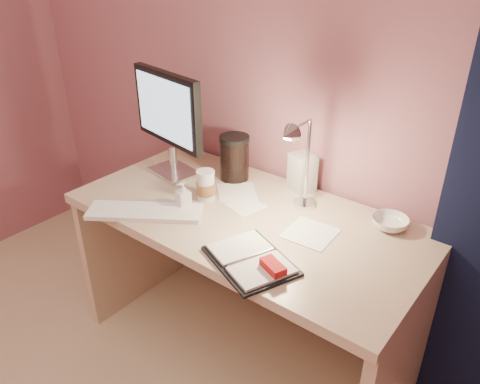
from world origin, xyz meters
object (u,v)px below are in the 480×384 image
Objects in this scene: desk at (256,252)px; dark_jar at (235,160)px; bowl at (390,223)px; coffee_cup at (206,186)px; monitor at (170,115)px; planner at (252,260)px; lotion_bottle at (183,195)px; desk_lamp at (294,158)px; product_box at (302,173)px; keyboard at (145,212)px.

dark_jar reaches higher than desk.
coffee_cup is at bearing -159.54° from bowl.
desk is 3.00× the size of monitor.
monitor is at bearing -152.26° from dark_jar.
planner is 0.48m from coffee_cup.
desk is at bearing -31.12° from dark_jar.
coffee_cup is at bearing 78.17° from lotion_bottle.
planner is 0.42m from desk_lamp.
desk_lamp is at bearing 10.65° from desk.
planner is 0.57m from product_box.
bowl is at bearing 21.49° from desk_lamp.
bowl reaches higher than desk.
bowl is (0.48, 0.17, 0.25)m from desk.
keyboard is 4.01× the size of lotion_bottle.
coffee_cup is 0.70× the size of dark_jar.
monitor is (-0.48, 0.01, 0.50)m from desk.
coffee_cup reaches higher than keyboard.
lotion_bottle reaches higher than planner.
desk_lamp is (0.62, 0.02, -0.04)m from monitor.
coffee_cup is at bearing 172.71° from planner.
planner is 2.25× the size of product_box.
monitor is 1.06× the size of keyboard.
dark_jar is (0.08, 0.46, 0.08)m from keyboard.
desk is 3.17× the size of keyboard.
keyboard is 3.52× the size of coffee_cup.
desk is 0.50m from keyboard.
planner is 1.99× the size of dark_jar.
planner is at bearing -15.98° from lotion_bottle.
dark_jar reaches higher than product_box.
keyboard is at bearing -99.93° from dark_jar.
coffee_cup is 0.22m from dark_jar.
planner is 0.46m from lotion_bottle.
lotion_bottle is at bearing -151.61° from desk_lamp.
coffee_cup reaches higher than lotion_bottle.
bowl is at bearing 19.97° from desk.
desk is 0.49m from desk_lamp.
keyboard is at bearing -99.99° from product_box.
coffee_cup reaches higher than bowl.
lotion_bottle reaches higher than desk.
coffee_cup is 0.11m from lotion_bottle.
desk is 0.45m from planner.
lotion_bottle is (-0.44, 0.12, 0.04)m from planner.
planner is at bearing -50.91° from product_box.
dark_jar is at bearing 45.44° from keyboard.
monitor reaches higher than keyboard.
coffee_cup is 0.33× the size of desk_lamp.
product_box is at bearing 32.89° from monitor.
bowl is at bearing 2.89° from dark_jar.
keyboard is 2.45× the size of dark_jar.
bowl is (0.27, 0.49, 0.01)m from planner.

